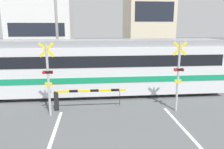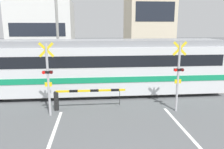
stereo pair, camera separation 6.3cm
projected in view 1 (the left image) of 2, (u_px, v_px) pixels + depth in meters
rail_track_near at (110, 96)px, 13.06m from camera, size 50.00×0.10×0.08m
rail_track_far at (108, 89)px, 14.46m from camera, size 50.00×0.10×0.08m
commuter_train at (88, 66)px, 13.26m from camera, size 16.21×2.69×3.35m
crossing_barrier_near at (75, 96)px, 10.92m from camera, size 3.57×0.20×1.02m
crossing_barrier_far at (131, 72)px, 16.55m from camera, size 3.57×0.20×1.02m
crossing_signal_left at (48, 76)px, 9.93m from camera, size 0.68×0.15×3.45m
crossing_signal_right at (178, 73)px, 10.51m from camera, size 0.68×0.15×3.45m
building_left_of_street at (43, 32)px, 25.47m from camera, size 6.80×6.04×6.91m
building_right_of_street at (147, 18)px, 26.27m from camera, size 5.07×6.04×10.33m
utility_pole_streetside at (57, 36)px, 17.87m from camera, size 0.22×0.22×6.72m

